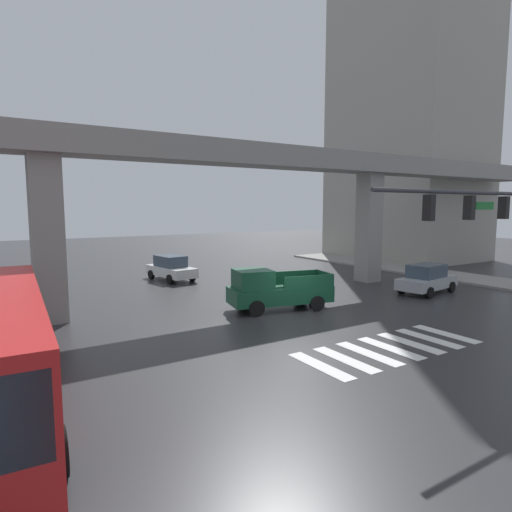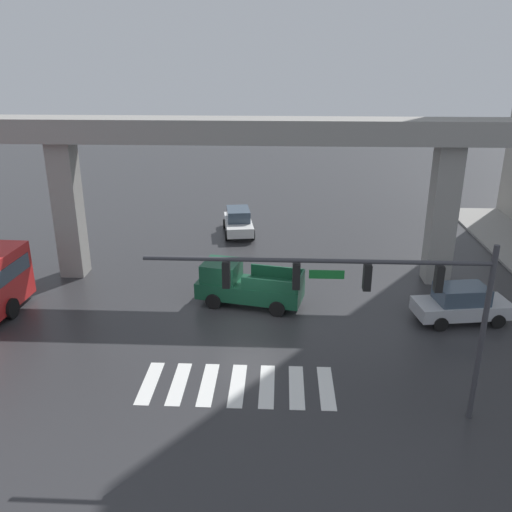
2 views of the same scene
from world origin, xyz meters
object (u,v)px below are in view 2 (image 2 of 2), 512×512
Objects in this scene: sedan_silver at (462,304)px; traffic_signal_mast at (371,289)px; sedan_white at (238,221)px; pickup_truck at (244,285)px.

sedan_silver is 9.85m from traffic_signal_mast.
sedan_white is 20.86m from traffic_signal_mast.
sedan_white is (-1.16, 11.12, -0.14)m from pickup_truck.
pickup_truck reaches higher than sedan_white.
sedan_silver is (11.25, -12.45, 0.00)m from sedan_white.
sedan_white is 16.78m from sedan_silver.
sedan_white is at bearing 95.94° from pickup_truck.
traffic_signal_mast reaches higher than sedan_silver.
pickup_truck is at bearing -84.06° from sedan_white.
pickup_truck is 0.49× the size of traffic_signal_mast.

